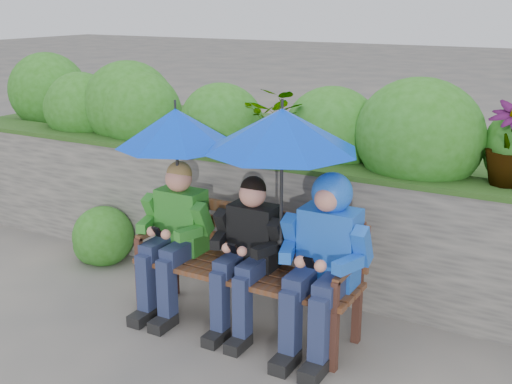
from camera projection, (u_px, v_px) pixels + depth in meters
The scene contains 8 objects.
ground at pixel (249, 321), 4.64m from camera, with size 60.00×60.00×0.00m, color #545454.
garden_backdrop at pixel (333, 182), 5.80m from camera, with size 8.00×2.87×1.81m.
park_bench at pixel (250, 261), 4.47m from camera, with size 1.62×0.47×0.86m.
boy_left at pixel (174, 232), 4.65m from camera, with size 0.52×0.60×1.13m.
boy_middle at pixel (247, 248), 4.36m from camera, with size 0.50×0.58×1.10m.
boy_right at pixel (324, 252), 4.08m from camera, with size 0.57×0.69×1.19m.
umbrella_left at pixel (176, 127), 4.46m from camera, with size 0.86×0.86×0.91m.
umbrella_right at pixel (282, 130), 4.00m from camera, with size 1.00×1.00×0.97m.
Camera 1 is at (2.09, -3.62, 2.23)m, focal length 45.00 mm.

